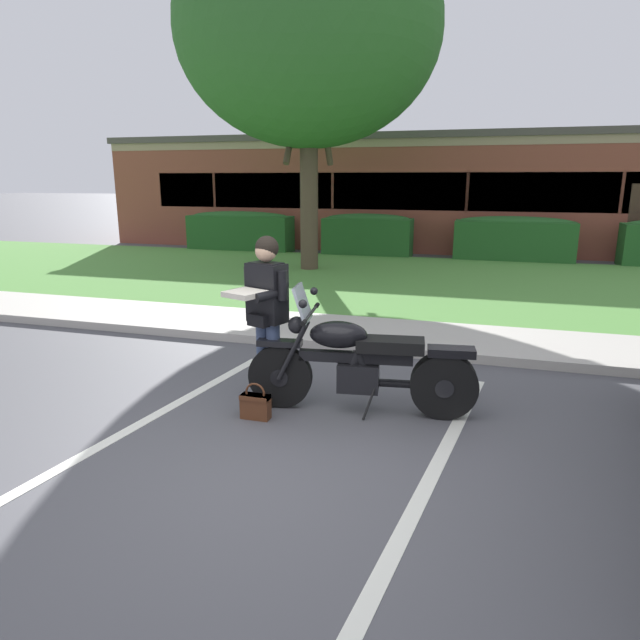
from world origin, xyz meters
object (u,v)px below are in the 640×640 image
object	(u,v)px
handbag	(255,404)
hedge_left	(240,230)
hedge_center_right	(514,238)
hedge_center_left	(367,234)
motorcycle	(369,365)
rider_person	(266,307)
brick_building	(474,190)
shade_tree	(308,31)

from	to	relation	value
handbag	hedge_left	xyz separation A→B (m)	(-5.50, 11.72, 0.51)
handbag	hedge_center_right	distance (m)	12.03
hedge_left	hedge_center_left	size ratio (longest dim) A/B	1.28
handbag	hedge_left	distance (m)	12.95
motorcycle	rider_person	world-z (taller)	rider_person
hedge_center_right	brick_building	distance (m)	7.01
hedge_left	hedge_center_left	world-z (taller)	same
shade_tree	hedge_center_right	world-z (taller)	shade_tree
hedge_left	shade_tree	bearing A→B (deg)	-43.69
handbag	rider_person	bearing A→B (deg)	94.35
rider_person	handbag	xyz separation A→B (m)	(0.03, -0.39, -0.86)
rider_person	hedge_center_left	size ratio (longest dim) A/B	0.66
motorcycle	hedge_center_left	world-z (taller)	motorcycle
hedge_left	hedge_center_right	world-z (taller)	same
brick_building	hedge_center_right	bearing A→B (deg)	-78.81
motorcycle	hedge_center_left	size ratio (longest dim) A/B	0.86
rider_person	hedge_left	distance (m)	12.59
rider_person	handbag	world-z (taller)	rider_person
motorcycle	hedge_left	bearing A→B (deg)	119.99
hedge_left	hedge_center_left	xyz separation A→B (m)	(4.09, 0.00, 0.00)
motorcycle	hedge_center_right	size ratio (longest dim) A/B	0.71
handbag	shade_tree	distance (m)	10.32
handbag	shade_tree	world-z (taller)	shade_tree
handbag	hedge_center_left	distance (m)	11.81
rider_person	shade_tree	world-z (taller)	shade_tree
hedge_center_left	hedge_center_right	xyz separation A→B (m)	(4.09, 0.00, -0.00)
rider_person	hedge_left	xyz separation A→B (m)	(-5.47, 11.33, -0.36)
motorcycle	hedge_center_right	distance (m)	11.38
shade_tree	hedge_center_right	distance (m)	7.54
rider_person	hedge_center_right	distance (m)	11.65
rider_person	hedge_center_left	xyz separation A→B (m)	(-1.38, 11.33, -0.36)
handbag	hedge_center_right	world-z (taller)	hedge_center_right
shade_tree	hedge_center_right	bearing A→B (deg)	32.84
brick_building	motorcycle	bearing A→B (deg)	-91.06
brick_building	handbag	bearing A→B (deg)	-94.12
rider_person	shade_tree	bearing A→B (deg)	104.87
handbag	hedge_center_right	xyz separation A→B (m)	(2.67, 11.72, 0.51)
rider_person	brick_building	size ratio (longest dim) A/B	0.07
hedge_center_left	brick_building	distance (m)	7.41
hedge_center_left	motorcycle	bearing A→B (deg)	-77.91
rider_person	hedge_center_left	world-z (taller)	rider_person
rider_person	hedge_center_right	world-z (taller)	rider_person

